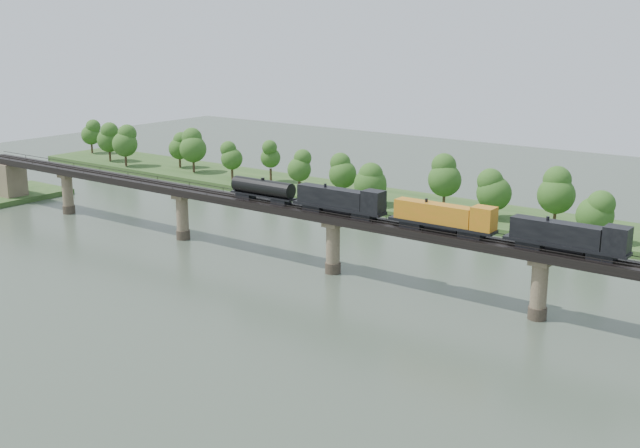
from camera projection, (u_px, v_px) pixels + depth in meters
The scene contains 6 objects.
ground at pixel (222, 319), 127.07m from camera, with size 400.00×400.00×0.00m, color #334032.
far_bank at pixel (467, 214), 192.86m from camera, with size 300.00×24.00×1.60m, color #2B491D.
bridge at pixel (333, 245), 149.01m from camera, with size 236.00×30.00×11.50m.
bridge_superstructure at pixel (333, 212), 147.45m from camera, with size 220.00×4.90×0.75m.
far_treeline at pixel (429, 180), 192.16m from camera, with size 289.06×17.54×13.60m.
freight_train at pixel (406, 211), 137.88m from camera, with size 77.79×3.03×5.35m.
Camera 1 is at (83.92, -86.36, 45.97)m, focal length 45.00 mm.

